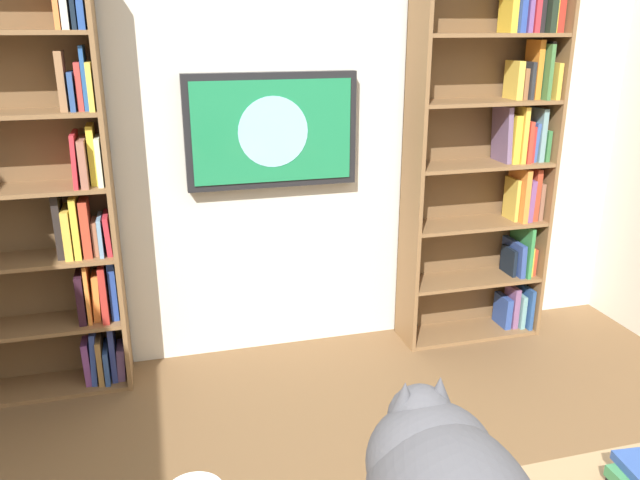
# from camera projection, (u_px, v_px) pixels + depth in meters

# --- Properties ---
(wall_back) EXTENTS (4.52, 0.06, 2.70)m
(wall_back) POSITION_uv_depth(u_px,v_px,m) (259.00, 113.00, 3.32)
(wall_back) COLOR silver
(wall_back) RESTS_ON ground
(bookshelf_left) EXTENTS (0.83, 0.28, 2.09)m
(bookshelf_left) POSITION_uv_depth(u_px,v_px,m) (495.00, 153.00, 3.57)
(bookshelf_left) COLOR brown
(bookshelf_left) RESTS_ON ground
(bookshelf_right) EXTENTS (0.91, 0.28, 2.12)m
(bookshelf_right) POSITION_uv_depth(u_px,v_px,m) (36.00, 198.00, 3.00)
(bookshelf_right) COLOR brown
(bookshelf_right) RESTS_ON ground
(wall_mounted_tv) EXTENTS (0.90, 0.07, 0.59)m
(wall_mounted_tv) POSITION_uv_depth(u_px,v_px,m) (272.00, 131.00, 3.28)
(wall_mounted_tv) COLOR black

